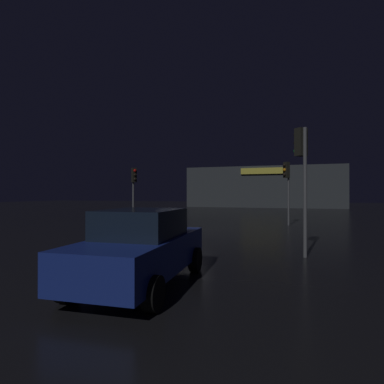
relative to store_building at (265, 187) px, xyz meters
The scene contains 6 objects.
ground_plane 33.35m from the store_building, 91.98° to the right, with size 120.00×120.00×0.00m, color black.
store_building is the anchor object (origin of this frame).
traffic_signal_main 28.74m from the store_building, 82.18° to the right, with size 0.42×0.42×3.92m.
traffic_signal_opposite 38.69m from the store_building, 83.19° to the right, with size 0.43×0.42×4.00m.
traffic_signal_cross_left 29.40m from the store_building, 103.04° to the right, with size 0.43×0.41×3.82m.
car_near 42.75m from the store_building, 88.31° to the right, with size 2.06×4.29×1.62m.
Camera 1 is at (5.54, -15.55, 1.96)m, focal length 29.36 mm.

